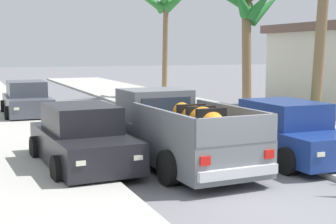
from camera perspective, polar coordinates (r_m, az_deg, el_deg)
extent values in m
plane|color=slate|center=(9.44, 12.31, -10.65)|extent=(160.00, 160.00, 0.00)
cube|color=#B2AFA8|center=(21.96, 4.91, -0.24)|extent=(5.11, 60.00, 0.12)
cube|color=silver|center=(19.64, -17.54, -1.45)|extent=(0.16, 60.00, 0.10)
cube|color=silver|center=(21.46, 2.17, -0.42)|extent=(0.16, 60.00, 0.10)
cube|color=slate|center=(12.22, 1.46, -3.54)|extent=(2.16, 5.19, 0.80)
cube|color=slate|center=(13.54, -1.54, 0.93)|extent=(1.79, 1.58, 0.80)
cube|color=#283342|center=(12.84, -0.20, 0.69)|extent=(1.38, 0.13, 0.44)
cube|color=#283342|center=(14.23, -2.76, 1.31)|extent=(1.46, 0.13, 0.48)
cube|color=slate|center=(10.95, -0.80, -1.16)|extent=(0.26, 3.30, 0.56)
cube|color=slate|center=(11.81, 7.29, -0.62)|extent=(0.26, 3.30, 0.56)
cube|color=slate|center=(9.95, 7.91, -2.07)|extent=(1.88, 0.19, 0.56)
cube|color=silver|center=(10.04, 8.11, -6.88)|extent=(1.83, 0.21, 0.20)
cylinder|color=black|center=(13.27, -5.30, -3.68)|extent=(0.30, 0.77, 0.76)
cylinder|color=black|center=(14.03, 2.26, -3.06)|extent=(0.30, 0.77, 0.76)
cylinder|color=black|center=(10.61, 0.07, -6.38)|extent=(0.30, 0.77, 0.76)
cylinder|color=black|center=(11.55, 8.95, -5.35)|extent=(0.30, 0.77, 0.76)
cube|color=red|center=(9.62, 4.28, -5.61)|extent=(0.22, 0.05, 0.18)
cube|color=red|center=(10.42, 11.51, -4.75)|extent=(0.22, 0.05, 0.18)
ellipsoid|color=orange|center=(11.22, 3.77, -0.88)|extent=(0.78, 1.73, 0.60)
sphere|color=orange|center=(12.04, 1.60, 0.07)|extent=(0.44, 0.44, 0.44)
cube|color=black|center=(10.81, 4.95, -1.19)|extent=(0.72, 0.15, 0.61)
cube|color=black|center=(11.22, 3.77, -0.88)|extent=(0.72, 0.15, 0.61)
cube|color=black|center=(11.63, 2.66, -0.59)|extent=(0.72, 0.15, 0.61)
cube|color=black|center=(12.31, -9.73, -3.86)|extent=(1.96, 4.28, 0.72)
cube|color=black|center=(12.30, -9.92, -0.66)|extent=(1.62, 2.17, 0.64)
cube|color=#283342|center=(11.37, -8.64, -1.36)|extent=(1.37, 0.15, 0.52)
cube|color=#283342|center=(13.23, -11.02, -0.23)|extent=(1.34, 0.15, 0.50)
cylinder|color=black|center=(11.42, -3.57, -5.74)|extent=(0.25, 0.65, 0.64)
cylinder|color=black|center=(10.91, -12.48, -6.50)|extent=(0.25, 0.65, 0.64)
cylinder|color=black|center=(13.83, -7.53, -3.53)|extent=(0.25, 0.65, 0.64)
cylinder|color=black|center=(13.41, -14.92, -4.04)|extent=(0.25, 0.65, 0.64)
cube|color=red|center=(14.46, -9.53, -1.79)|extent=(0.20, 0.05, 0.12)
cube|color=white|center=(10.52, -3.42, -5.24)|extent=(0.20, 0.05, 0.10)
cube|color=red|center=(14.18, -14.47, -2.10)|extent=(0.20, 0.05, 0.12)
cube|color=white|center=(10.14, -9.94, -5.80)|extent=(0.20, 0.05, 0.10)
cube|color=#474C56|center=(22.20, -15.80, 0.83)|extent=(1.80, 4.22, 0.72)
cube|color=#474C56|center=(22.24, -15.88, 2.60)|extent=(1.54, 2.11, 0.64)
cube|color=#283342|center=(21.28, -15.61, 2.36)|extent=(1.37, 0.09, 0.52)
cube|color=#283342|center=(23.20, -16.13, 2.71)|extent=(1.34, 0.09, 0.50)
cylinder|color=black|center=(21.05, -12.97, 0.00)|extent=(0.23, 0.64, 0.64)
cylinder|color=black|center=(20.86, -17.87, -0.23)|extent=(0.23, 0.64, 0.64)
cylinder|color=black|center=(23.61, -13.93, 0.72)|extent=(0.23, 0.64, 0.64)
cylinder|color=black|center=(23.44, -18.30, 0.52)|extent=(0.23, 0.64, 0.64)
cube|color=red|center=(24.34, -14.84, 1.64)|extent=(0.20, 0.04, 0.12)
cube|color=white|center=(20.18, -13.45, 0.51)|extent=(0.20, 0.04, 0.10)
cube|color=red|center=(24.23, -17.81, 1.52)|extent=(0.20, 0.04, 0.12)
cube|color=white|center=(20.05, -16.93, 0.35)|extent=(0.20, 0.04, 0.10)
cube|color=navy|center=(13.34, 13.33, -3.10)|extent=(1.78, 4.21, 0.72)
cube|color=navy|center=(13.32, 13.16, -0.15)|extent=(1.53, 2.11, 0.64)
cube|color=#283342|center=(12.55, 15.73, -0.76)|extent=(1.37, 0.09, 0.52)
cube|color=#283342|center=(14.11, 10.87, 0.22)|extent=(1.34, 0.09, 0.50)
cylinder|color=black|center=(11.83, 13.44, -5.47)|extent=(0.22, 0.64, 0.64)
cylinder|color=black|center=(14.94, 13.19, -2.86)|extent=(0.22, 0.64, 0.64)
cylinder|color=black|center=(13.97, 7.16, -3.41)|extent=(0.22, 0.64, 0.64)
cube|color=red|center=(15.39, 10.66, -1.28)|extent=(0.20, 0.04, 0.12)
cube|color=red|center=(14.74, 6.53, -1.57)|extent=(0.20, 0.04, 0.12)
cube|color=white|center=(11.32, 17.06, -4.66)|extent=(0.20, 0.04, 0.10)
cylinder|color=brown|center=(29.71, -0.32, 7.51)|extent=(0.31, 0.64, 6.15)
cone|color=#2D7F33|center=(30.29, -1.64, 12.52)|extent=(1.38, 1.63, 1.47)
cylinder|color=brown|center=(19.19, 17.11, 9.19)|extent=(0.40, 0.81, 7.33)
cylinder|color=brown|center=(22.24, 8.97, 6.42)|extent=(0.40, 0.64, 5.27)
cone|color=#23702D|center=(22.91, 11.13, 11.68)|extent=(1.95, 0.72, 1.68)
cone|color=#23702D|center=(23.08, 8.32, 12.45)|extent=(0.81, 1.75, 1.15)
cone|color=#23702D|center=(21.59, 8.31, 12.43)|extent=(1.62, 1.44, 1.39)
cone|color=#23702D|center=(21.74, 10.67, 12.17)|extent=(0.94, 1.73, 1.49)
ellipsoid|color=#387538|center=(19.02, 13.18, -0.05)|extent=(1.80, 2.80, 1.10)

